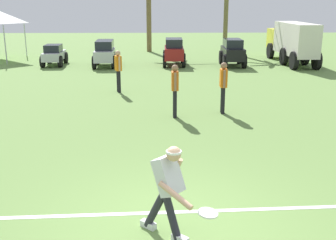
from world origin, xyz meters
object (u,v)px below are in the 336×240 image
parked_car_slot_c (174,51)px  parked_car_slot_b (105,53)px  parked_car_slot_a (54,55)px  parked_car_slot_d (233,52)px  frisbee_thrower (168,187)px  teammate_deep (175,86)px  frisbee_in_flight (208,213)px  teammate_midfield (118,67)px  box_truck (292,41)px  teammate_near_sideline (223,83)px

parked_car_slot_c → parked_car_slot_b: bearing=-174.7°
parked_car_slot_a → parked_car_slot_d: bearing=-2.6°
frisbee_thrower → teammate_deep: teammate_deep is taller
frisbee_in_flight → parked_car_slot_c: parked_car_slot_c is taller
teammate_midfield → parked_car_slot_c: 7.19m
frisbee_in_flight → parked_car_slot_b: parked_car_slot_b is taller
parked_car_slot_a → box_truck: box_truck is taller
parked_car_slot_d → frisbee_in_flight: bearing=-100.7°
frisbee_in_flight → box_truck: size_ratio=0.06×
teammate_near_sideline → parked_car_slot_b: bearing=116.2°
teammate_midfield → box_truck: size_ratio=0.26×
parked_car_slot_b → teammate_deep: bearing=-72.0°
box_truck → frisbee_thrower: bearing=-112.2°
frisbee_thrower → parked_car_slot_a: size_ratio=0.64×
box_truck → teammate_deep: bearing=-121.8°
teammate_midfield → teammate_deep: 4.09m
frisbee_in_flight → parked_car_slot_b: 17.65m
frisbee_in_flight → teammate_near_sideline: (1.34, 7.68, 0.18)m
frisbee_thrower → parked_car_slot_c: size_ratio=0.60×
frisbee_thrower → parked_car_slot_a: 17.97m
parked_car_slot_b → box_truck: (10.07, 0.92, 0.51)m
frisbee_thrower → parked_car_slot_d: (3.78, 16.63, -0.06)m
teammate_near_sideline → parked_car_slot_b: (-4.74, 9.64, -0.22)m
frisbee_in_flight → teammate_deep: 7.27m
frisbee_thrower → parked_car_slot_b: frisbee_thrower is taller
teammate_deep → box_truck: bearing=58.2°
teammate_near_sideline → parked_car_slot_b: size_ratio=0.64×
parked_car_slot_a → frisbee_in_flight: bearing=-70.9°
frisbee_in_flight → teammate_deep: teammate_deep is taller
frisbee_thrower → parked_car_slot_a: (-5.65, 17.06, -0.23)m
parked_car_slot_c → parked_car_slot_d: size_ratio=1.00×
parked_car_slot_a → parked_car_slot_c: parked_car_slot_c is taller
box_truck → teammate_near_sideline: bearing=-116.8°
parked_car_slot_b → parked_car_slot_d: parked_car_slot_d is taller
frisbee_in_flight → parked_car_slot_c: size_ratio=0.15×
box_truck → parked_car_slot_b: bearing=-174.8°
teammate_midfield → parked_car_slot_b: size_ratio=0.64×
teammate_midfield → parked_car_slot_c: (2.32, 6.81, -0.20)m
parked_car_slot_d → box_truck: bearing=15.0°
frisbee_thrower → teammate_near_sideline: teammate_near_sideline is taller
frisbee_in_flight → box_truck: box_truck is taller
parked_car_slot_c → box_truck: size_ratio=0.40×
box_truck → parked_car_slot_c: bearing=-174.9°
frisbee_thrower → parked_car_slot_b: 16.87m
teammate_deep → teammate_midfield: bearing=118.8°
frisbee_thrower → teammate_near_sideline: (1.83, 6.98, 0.14)m
teammate_deep → teammate_near_sideline: bearing=15.8°
frisbee_thrower → teammate_deep: 6.57m
teammate_midfield → frisbee_in_flight: bearing=-79.0°
teammate_deep → parked_car_slot_d: 10.64m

